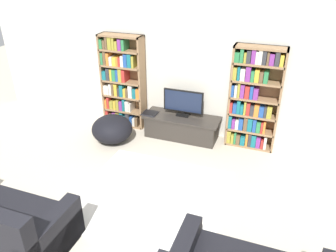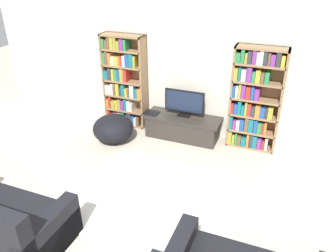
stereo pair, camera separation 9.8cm
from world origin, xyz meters
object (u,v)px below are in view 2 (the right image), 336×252
(laptop, at_px, (151,113))
(beanbag_ottoman, at_px, (113,128))
(bookshelf_right, at_px, (254,100))
(television, at_px, (184,103))
(tv_stand, at_px, (183,127))
(bookshelf_left, at_px, (124,82))

(laptop, distance_m, beanbag_ottoman, 0.78)
(bookshelf_right, bearing_deg, television, -176.04)
(tv_stand, bearing_deg, beanbag_ottoman, -152.61)
(bookshelf_right, relative_size, tv_stand, 1.28)
(television, height_order, laptop, television)
(bookshelf_left, height_order, tv_stand, bookshelf_left)
(tv_stand, bearing_deg, bookshelf_right, 6.71)
(bookshelf_right, bearing_deg, bookshelf_left, 179.99)
(bookshelf_left, distance_m, television, 1.33)
(tv_stand, height_order, beanbag_ottoman, beanbag_ottoman)
(tv_stand, bearing_deg, television, 90.00)
(bookshelf_right, bearing_deg, beanbag_ottoman, -162.65)
(laptop, bearing_deg, bookshelf_left, 161.11)
(beanbag_ottoman, bearing_deg, laptop, 43.21)
(bookshelf_left, bearing_deg, tv_stand, -6.38)
(tv_stand, relative_size, beanbag_ottoman, 1.91)
(bookshelf_right, distance_m, laptop, 1.93)
(tv_stand, relative_size, laptop, 5.10)
(tv_stand, xyz_separation_m, television, (0.00, 0.06, 0.48))
(bookshelf_right, height_order, television, bookshelf_right)
(bookshelf_left, bearing_deg, television, -3.76)
(bookshelf_left, distance_m, laptop, 0.86)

